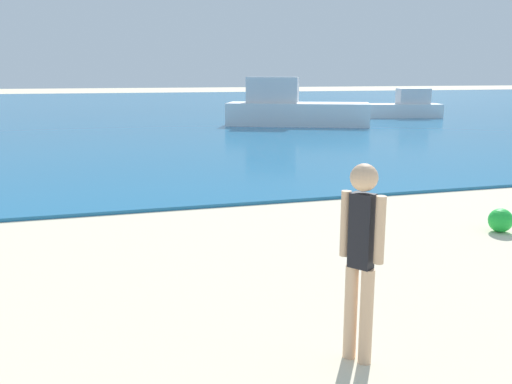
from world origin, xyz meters
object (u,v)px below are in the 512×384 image
object	(u,v)px
beach_ball	(501,220)
person_standing	(361,252)
boat_far	(401,107)
boat_near	(292,109)

from	to	relation	value
beach_ball	person_standing	bearing A→B (deg)	-143.26
beach_ball	boat_far	bearing A→B (deg)	62.91
boat_far	beach_ball	bearing A→B (deg)	76.48
person_standing	boat_far	distance (m)	25.64
person_standing	boat_far	xyz separation A→B (m)	(13.45, 21.83, -0.34)
person_standing	beach_ball	bearing A→B (deg)	92.31
boat_near	beach_ball	bearing A→B (deg)	-75.66
boat_near	boat_far	world-z (taller)	boat_near
person_standing	boat_near	xyz separation A→B (m)	(6.48, 19.21, -0.13)
boat_far	person_standing	bearing A→B (deg)	71.93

